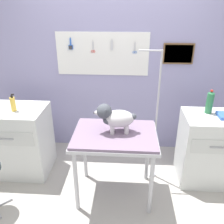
{
  "coord_description": "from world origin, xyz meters",
  "views": [
    {
      "loc": [
        0.16,
        -1.96,
        2.06
      ],
      "look_at": [
        0.02,
        0.17,
        1.07
      ],
      "focal_mm": 38.4,
      "sensor_mm": 36.0,
      "label": 1
    }
  ],
  "objects": [
    {
      "name": "shampoo_bottle",
      "position": [
        -1.17,
        0.53,
        0.97
      ],
      "size": [
        0.06,
        0.06,
        0.21
      ],
      "color": "gold",
      "rests_on": "counter_left"
    },
    {
      "name": "counter_left",
      "position": [
        -1.23,
        0.58,
        0.44
      ],
      "size": [
        0.8,
        0.58,
        0.88
      ],
      "color": "silver",
      "rests_on": "ground"
    },
    {
      "name": "ground",
      "position": [
        0.0,
        0.0,
        -0.02
      ],
      "size": [
        4.4,
        4.0,
        0.04
      ],
      "primitive_type": "cube",
      "color": "#A6A199"
    },
    {
      "name": "cabinet_right",
      "position": [
        1.17,
        0.56,
        0.44
      ],
      "size": [
        0.68,
        0.54,
        0.88
      ],
      "color": "silver",
      "rests_on": "ground"
    },
    {
      "name": "dog",
      "position": [
        0.04,
        0.25,
        0.98
      ],
      "size": [
        0.44,
        0.23,
        0.32
      ],
      "color": "silver",
      "rests_on": "grooming_table"
    },
    {
      "name": "grooming_arm",
      "position": [
        0.5,
        0.57,
        0.75
      ],
      "size": [
        0.3,
        0.11,
        1.61
      ],
      "color": "#B7B7BC",
      "rests_on": "ground"
    },
    {
      "name": "rear_wall_panel",
      "position": [
        0.0,
        1.28,
        1.16
      ],
      "size": [
        4.0,
        0.11,
        2.3
      ],
      "color": "#9692BF",
      "rests_on": "ground"
    },
    {
      "name": "soda_bottle",
      "position": [
        1.11,
        0.65,
        1.01
      ],
      "size": [
        0.08,
        0.08,
        0.28
      ],
      "color": "#296E42",
      "rests_on": "cabinet_right"
    },
    {
      "name": "grooming_table",
      "position": [
        0.04,
        0.22,
        0.72
      ],
      "size": [
        0.89,
        0.66,
        0.81
      ],
      "color": "#B7B7BC",
      "rests_on": "ground"
    }
  ]
}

